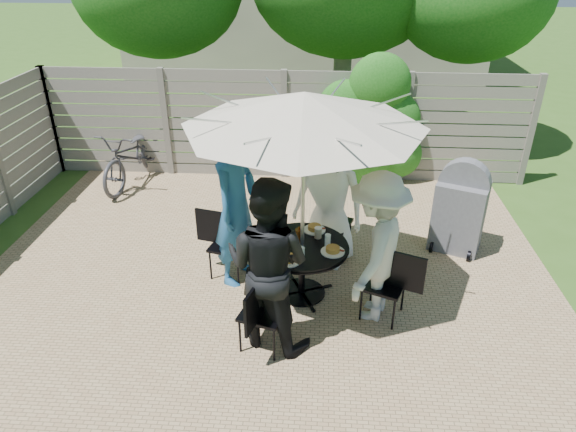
# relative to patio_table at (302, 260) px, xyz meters

# --- Properties ---
(patio_table) EXTENTS (1.32, 1.32, 0.67)m
(patio_table) POSITION_rel_patio_table_xyz_m (0.00, 0.00, 0.00)
(patio_table) COLOR black
(patio_table) RESTS_ON ground
(umbrella) EXTENTS (3.17, 3.17, 2.38)m
(umbrella) POSITION_rel_patio_table_xyz_m (-0.00, 0.00, 1.74)
(umbrella) COLOR silver
(umbrella) RESTS_ON ground
(chair_back) EXTENTS (0.58, 0.72, 0.94)m
(chair_back) POSITION_rel_patio_table_xyz_m (0.34, 0.90, -0.19)
(chair_back) COLOR black
(chair_back) RESTS_ON ground
(person_back) EXTENTS (1.03, 0.85, 1.81)m
(person_back) POSITION_rel_patio_table_xyz_m (0.29, 0.78, 0.43)
(person_back) COLOR white
(person_back) RESTS_ON ground
(chair_left) EXTENTS (0.66, 0.50, 0.86)m
(chair_left) POSITION_rel_patio_table_xyz_m (-0.90, 0.34, -0.21)
(chair_left) COLOR black
(chair_left) RESTS_ON ground
(person_left) EXTENTS (0.68, 0.82, 1.93)m
(person_left) POSITION_rel_patio_table_xyz_m (-0.78, 0.29, 0.49)
(person_left) COLOR #235F99
(person_left) RESTS_ON ground
(chair_front) EXTENTS (0.52, 0.66, 0.87)m
(chair_front) POSITION_rel_patio_table_xyz_m (-0.34, -0.90, -0.21)
(chair_front) COLOR black
(chair_front) RESTS_ON ground
(person_front) EXTENTS (1.07, 0.96, 1.82)m
(person_front) POSITION_rel_patio_table_xyz_m (-0.29, -0.78, 0.44)
(person_front) COLOR black
(person_front) RESTS_ON ground
(chair_right) EXTENTS (0.66, 0.54, 0.86)m
(chair_right) POSITION_rel_patio_table_xyz_m (0.90, -0.34, -0.21)
(chair_right) COLOR black
(chair_right) RESTS_ON ground
(person_right) EXTENTS (0.97, 1.24, 1.69)m
(person_right) POSITION_rel_patio_table_xyz_m (0.78, -0.29, 0.37)
(person_right) COLOR silver
(person_right) RESTS_ON ground
(plate_back) EXTENTS (0.26, 0.26, 0.06)m
(plate_back) POSITION_rel_patio_table_xyz_m (0.13, 0.34, 0.23)
(plate_back) COLOR white
(plate_back) RESTS_ON patio_table
(plate_left) EXTENTS (0.26, 0.26, 0.06)m
(plate_left) POSITION_rel_patio_table_xyz_m (-0.34, 0.13, 0.23)
(plate_left) COLOR white
(plate_left) RESTS_ON patio_table
(plate_front) EXTENTS (0.26, 0.26, 0.06)m
(plate_front) POSITION_rel_patio_table_xyz_m (-0.13, -0.34, 0.23)
(plate_front) COLOR white
(plate_front) RESTS_ON patio_table
(plate_right) EXTENTS (0.26, 0.26, 0.06)m
(plate_right) POSITION_rel_patio_table_xyz_m (0.34, -0.13, 0.23)
(plate_right) COLOR white
(plate_right) RESTS_ON patio_table
(glass_left) EXTENTS (0.07, 0.07, 0.14)m
(glass_left) POSITION_rel_patio_table_xyz_m (-0.28, -0.01, 0.27)
(glass_left) COLOR silver
(glass_left) RESTS_ON patio_table
(glass_front) EXTENTS (0.07, 0.07, 0.14)m
(glass_front) POSITION_rel_patio_table_xyz_m (0.01, -0.28, 0.27)
(glass_front) COLOR silver
(glass_front) RESTS_ON patio_table
(glass_right) EXTENTS (0.07, 0.07, 0.14)m
(glass_right) POSITION_rel_patio_table_xyz_m (0.28, 0.01, 0.27)
(glass_right) COLOR silver
(glass_right) RESTS_ON patio_table
(syrup_jug) EXTENTS (0.09, 0.09, 0.16)m
(syrup_jug) POSITION_rel_patio_table_xyz_m (-0.04, 0.07, 0.28)
(syrup_jug) COLOR #59280C
(syrup_jug) RESTS_ON patio_table
(coffee_cup) EXTENTS (0.08, 0.08, 0.12)m
(coffee_cup) POSITION_rel_patio_table_xyz_m (0.17, 0.17, 0.26)
(coffee_cup) COLOR #C6B293
(coffee_cup) RESTS_ON patio_table
(bicycle) EXTENTS (0.93, 1.93, 0.97)m
(bicycle) POSITION_rel_patio_table_xyz_m (-2.96, 2.95, 0.02)
(bicycle) COLOR #333338
(bicycle) RESTS_ON ground
(bbq_grill) EXTENTS (0.76, 0.68, 1.27)m
(bbq_grill) POSITION_rel_patio_table_xyz_m (1.99, 1.17, 0.11)
(bbq_grill) COLOR slate
(bbq_grill) RESTS_ON ground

